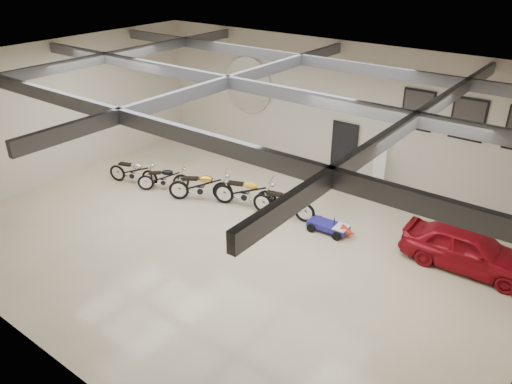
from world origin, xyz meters
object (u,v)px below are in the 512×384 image
Objects in this scene: banner_stand at (379,171)px; vintage_car at (468,248)px; motorcycle_black at (163,178)px; go_kart at (332,225)px; motorcycle_silver at (133,171)px; motorcycle_gold at (200,185)px; motorcycle_yellow at (245,191)px; motorcycle_red at (283,202)px.

vintage_car is at bearing -30.03° from banner_stand.
motorcycle_black is at bearing 97.75° from vintage_car.
motorcycle_silver is at bearing -173.22° from go_kart.
motorcycle_black is 1.63m from motorcycle_gold.
banner_stand is 0.79× the size of motorcycle_yellow.
motorcycle_silver is 0.91× the size of motorcycle_gold.
banner_stand is 0.88× the size of motorcycle_silver.
banner_stand is 3.84m from motorcycle_red.
motorcycle_black is at bearing -4.00° from motorcycle_silver.
motorcycle_silver is 11.51m from vintage_car.
go_kart is (6.31, 1.00, -0.19)m from motorcycle_black.
banner_stand is at bearing -5.51° from motorcycle_black.
motorcycle_yellow is at bearing -125.25° from banner_stand.
go_kart is 3.85m from vintage_car.
vintage_car is (11.35, 1.95, 0.09)m from motorcycle_silver.
vintage_car reaches higher than motorcycle_yellow.
motorcycle_red is at bearing -5.71° from motorcycle_silver.
motorcycle_black is 0.83× the size of motorcycle_yellow.
motorcycle_yellow reaches higher than motorcycle_gold.
motorcycle_black is at bearing 179.50° from motorcycle_red.
motorcycle_silver is 1.09× the size of motorcycle_black.
motorcycle_red reaches higher than motorcycle_silver.
motorcycle_gold is at bearing -173.53° from go_kart.
motorcycle_silver is 5.94m from motorcycle_red.
motorcycle_black is at bearing -139.50° from banner_stand.
motorcycle_gold reaches higher than motorcycle_silver.
motorcycle_red reaches higher than motorcycle_black.
go_kart is at bearing -83.02° from banner_stand.
vintage_car is at bearing -31.54° from motorcycle_black.
motorcycle_black is 0.86× the size of motorcycle_red.
motorcycle_yellow is 1.45m from motorcycle_red.
banner_stand is 3.44m from go_kart.
motorcycle_red is (4.56, 0.93, 0.08)m from motorcycle_black.
motorcycle_gold is at bearing 179.95° from motorcycle_yellow.
motorcycle_yellow is (1.50, 0.56, 0.00)m from motorcycle_gold.
motorcycle_red is 1.77m from go_kart.
banner_stand reaches higher than go_kart.
motorcycle_black is 0.51× the size of vintage_car.
vintage_car is (10.09, 1.64, 0.13)m from motorcycle_black.
vintage_car is at bearing -24.16° from motorcycle_gold.
motorcycle_yellow is 1.41× the size of go_kart.
motorcycle_yellow is at bearing -3.91° from motorcycle_silver.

